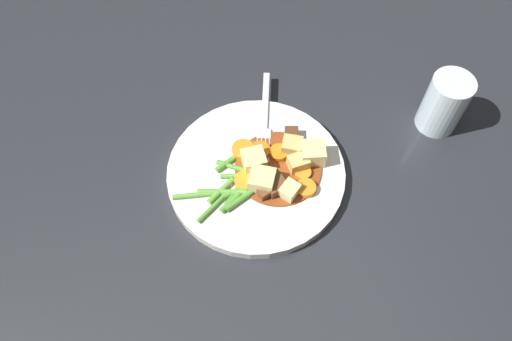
{
  "coord_description": "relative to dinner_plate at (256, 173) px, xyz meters",
  "views": [
    {
      "loc": [
        -0.13,
        -0.36,
        0.66
      ],
      "look_at": [
        0.0,
        0.0,
        0.02
      ],
      "focal_mm": 35.04,
      "sensor_mm": 36.0,
      "label": 1
    }
  ],
  "objects": [
    {
      "name": "green_bean_1",
      "position": [
        -0.1,
        -0.01,
        0.01
      ],
      "size": [
        0.06,
        0.02,
        0.01
      ],
      "primitive_type": "cylinder",
      "rotation": [
        0.0,
        1.57,
        -0.22
      ],
      "color": "#66AD42",
      "rests_on": "dinner_plate"
    },
    {
      "name": "potato_chunk_3",
      "position": [
        0.06,
        -0.01,
        0.02
      ],
      "size": [
        0.03,
        0.02,
        0.02
      ],
      "primitive_type": "cube",
      "rotation": [
        0.0,
        0.0,
        4.72
      ],
      "color": "#DBBC6B",
      "rests_on": "dinner_plate"
    },
    {
      "name": "fork",
      "position": [
        0.04,
        0.09,
        0.01
      ],
      "size": [
        0.08,
        0.17,
        0.0
      ],
      "color": "silver",
      "rests_on": "dinner_plate"
    },
    {
      "name": "carrot_slice_0",
      "position": [
        0.04,
        0.01,
        0.01
      ],
      "size": [
        0.04,
        0.04,
        0.01
      ],
      "primitive_type": "cylinder",
      "rotation": [
        0.0,
        0.0,
        5.54
      ],
      "color": "orange",
      "rests_on": "dinner_plate"
    },
    {
      "name": "water_glass",
      "position": [
        0.31,
        0.0,
        0.04
      ],
      "size": [
        0.06,
        0.06,
        0.1
      ],
      "primitive_type": "cylinder",
      "color": "silver",
      "rests_on": "ground_plane"
    },
    {
      "name": "green_bean_3",
      "position": [
        -0.02,
        0.03,
        0.01
      ],
      "size": [
        0.07,
        0.04,
        0.01
      ],
      "primitive_type": "cylinder",
      "rotation": [
        0.0,
        1.57,
        0.39
      ],
      "color": "#599E38",
      "rests_on": "dinner_plate"
    },
    {
      "name": "green_bean_4",
      "position": [
        -0.04,
        -0.03,
        0.01
      ],
      "size": [
        0.06,
        0.04,
        0.01
      ],
      "primitive_type": "cylinder",
      "rotation": [
        0.0,
        1.57,
        0.5
      ],
      "color": "#599E38",
      "rests_on": "dinner_plate"
    },
    {
      "name": "green_bean_9",
      "position": [
        -0.06,
        -0.02,
        0.01
      ],
      "size": [
        0.07,
        0.03,
        0.01
      ],
      "primitive_type": "cylinder",
      "rotation": [
        0.0,
        1.57,
        -0.35
      ],
      "color": "#66AD42",
      "rests_on": "dinner_plate"
    },
    {
      "name": "green_bean_0",
      "position": [
        -0.01,
        -0.01,
        0.01
      ],
      "size": [
        0.08,
        0.03,
        0.01
      ],
      "primitive_type": "cylinder",
      "rotation": [
        0.0,
        1.57,
        -0.29
      ],
      "color": "#66AD42",
      "rests_on": "dinner_plate"
    },
    {
      "name": "green_bean_6",
      "position": [
        -0.03,
        -0.02,
        0.01
      ],
      "size": [
        0.07,
        0.02,
        0.01
      ],
      "primitive_type": "cylinder",
      "rotation": [
        0.0,
        1.57,
        0.18
      ],
      "color": "#599E38",
      "rests_on": "dinner_plate"
    },
    {
      "name": "potato_chunk_4",
      "position": [
        0.09,
        -0.01,
        0.02
      ],
      "size": [
        0.04,
        0.04,
        0.03
      ],
      "primitive_type": "cube",
      "rotation": [
        0.0,
        0.0,
        2.86
      ],
      "color": "#EAD68C",
      "rests_on": "dinner_plate"
    },
    {
      "name": "green_bean_5",
      "position": [
        -0.02,
        -0.04,
        0.01
      ],
      "size": [
        0.08,
        0.04,
        0.01
      ],
      "primitive_type": "cylinder",
      "rotation": [
        0.0,
        1.57,
        0.34
      ],
      "color": "#599E38",
      "rests_on": "dinner_plate"
    },
    {
      "name": "meat_chunk_0",
      "position": [
        0.02,
        -0.04,
        0.02
      ],
      "size": [
        0.03,
        0.04,
        0.02
      ],
      "primitive_type": "cube",
      "rotation": [
        0.0,
        0.0,
        3.35
      ],
      "color": "brown",
      "rests_on": "dinner_plate"
    },
    {
      "name": "potato_chunk_1",
      "position": [
        0.06,
        0.01,
        0.02
      ],
      "size": [
        0.04,
        0.04,
        0.03
      ],
      "primitive_type": "cube",
      "rotation": [
        0.0,
        0.0,
        1.04
      ],
      "color": "#DBBC6B",
      "rests_on": "dinner_plate"
    },
    {
      "name": "green_bean_7",
      "position": [
        -0.03,
        0.01,
        0.01
      ],
      "size": [
        0.05,
        0.04,
        0.01
      ],
      "primitive_type": "cylinder",
      "rotation": [
        0.0,
        1.57,
        -0.69
      ],
      "color": "#599E38",
      "rests_on": "dinner_plate"
    },
    {
      "name": "green_bean_10",
      "position": [
        -0.06,
        -0.02,
        0.01
      ],
      "size": [
        0.05,
        0.03,
        0.01
      ],
      "primitive_type": "cylinder",
      "rotation": [
        0.0,
        1.57,
        0.52
      ],
      "color": "#66AD42",
      "rests_on": "dinner_plate"
    },
    {
      "name": "potato_chunk_5",
      "position": [
        0.0,
        0.01,
        0.02
      ],
      "size": [
        0.04,
        0.03,
        0.03
      ],
      "primitive_type": "cube",
      "rotation": [
        0.0,
        0.0,
        6.23
      ],
      "color": "#EAD68C",
      "rests_on": "dinner_plate"
    },
    {
      "name": "meat_chunk_2",
      "position": [
        -0.0,
        -0.04,
        0.02
      ],
      "size": [
        0.03,
        0.03,
        0.02
      ],
      "primitive_type": "cube",
      "rotation": [
        0.0,
        0.0,
        3.37
      ],
      "color": "brown",
      "rests_on": "dinner_plate"
    },
    {
      "name": "stew_sauce",
      "position": [
        0.03,
        -0.01,
        0.01
      ],
      "size": [
        0.13,
        0.13,
        0.0
      ],
      "primitive_type": "cylinder",
      "color": "brown",
      "rests_on": "dinner_plate"
    },
    {
      "name": "green_bean_8",
      "position": [
        -0.08,
        -0.04,
        0.01
      ],
      "size": [
        0.06,
        0.04,
        0.01
      ],
      "primitive_type": "cylinder",
      "rotation": [
        0.0,
        1.57,
        0.52
      ],
      "color": "#599E38",
      "rests_on": "dinner_plate"
    },
    {
      "name": "carrot_slice_1",
      "position": [
        -0.02,
        -0.01,
        0.01
      ],
      "size": [
        0.04,
        0.04,
        0.01
      ],
      "primitive_type": "cylinder",
      "rotation": [
        0.0,
        0.0,
        0.53
      ],
      "color": "orange",
      "rests_on": "dinner_plate"
    },
    {
      "name": "potato_chunk_2",
      "position": [
        0.0,
        -0.03,
        0.02
      ],
      "size": [
        0.05,
        0.05,
        0.03
      ],
      "primitive_type": "cube",
      "rotation": [
        0.0,
        0.0,
        1.01
      ],
      "color": "#EAD68C",
      "rests_on": "dinner_plate"
    },
    {
      "name": "carrot_slice_5",
      "position": [
        0.06,
        -0.03,
        0.01
      ],
      "size": [
        0.03,
        0.03,
        0.01
      ],
      "primitive_type": "cylinder",
      "rotation": [
        0.0,
        0.0,
        0.94
      ],
      "color": "orange",
      "rests_on": "dinner_plate"
    },
    {
      "name": "meat_chunk_1",
      "position": [
        0.07,
        0.04,
        0.02
      ],
      "size": [
        0.03,
        0.03,
        0.02
      ],
      "primitive_type": "cube",
      "rotation": [
        0.0,
        0.0,
        1.23
      ],
      "color": "#56331E",
      "rests_on": "dinner_plate"
    },
    {
      "name": "potato_chunk_0",
      "position": [
        0.03,
        -0.05,
        0.02
      ],
      "size": [
        0.04,
        0.03,
        0.02
      ],
      "primitive_type": "cube",
      "rotation": [
        0.0,
        0.0,
        5.33
      ],
      "color": "#EAD68C",
      "rests_on": "dinner_plate"
    },
    {
      "name": "carrot_slice_3",
      "position": [
        0.02,
        0.03,
        0.01
      ],
      "size": [
        0.03,
        0.03,
        0.01
      ],
      "primitive_type": "cylinder",
      "rotation": [
        0.0,
        0.0,
        4.67
      ],
      "color": "orange",
      "rests_on": "dinner_plate"
    },
    {
      "name": "ground_plane",
      "position": [
        0.0,
        0.0,
        -0.01
      ],
      "size": [
        3.0,
        3.0,
        0.0
      ],
      "primitive_type": "plane",
      "color": "#26282D"
    },
    {
      "name": "carrot_slice_2",
      "position": [
        -0.01,
        0.04,
        0.02
      ],
      "size": [
        0.04,
        0.04,
        0.01
      ],
      "primitive_type": "cylinder",
      "rotation": [
        0.0,
        0.0,
        1.6
      ],
      "color": "orange",
      "rests_on": "dinner_plate"
    },
    {
      "name": "green_bean_2",
      "position": [
        -0.04,
        -0.02,
        0.01
      ],
      "size": [
        0.05,
        0.04,
        0.01
      ],
      "primitive_type": "cylinder",
      "rotation": [
        0.0,
        1.57,
        0.63
      ],
      "color": "#4C8E33",
      "rests_on": "dinner_plate"
    },
    {
      "name": "carrot_slice_4",
      "position": [
        0.06,
        -0.05,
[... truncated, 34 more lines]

